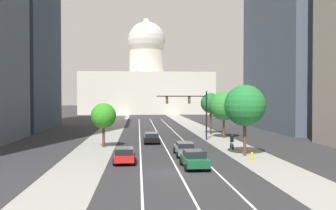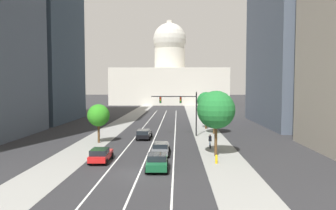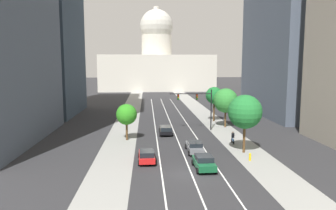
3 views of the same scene
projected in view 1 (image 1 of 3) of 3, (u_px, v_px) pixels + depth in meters
ground_plane at (155, 129)px, 69.29m from camera, size 400.00×400.00×0.00m
sidewalk_left at (109, 132)px, 63.62m from camera, size 4.58×130.00×0.01m
sidewalk_right at (203, 131)px, 64.99m from camera, size 4.58×130.00×0.01m
lane_stripe_left at (140, 138)px, 54.10m from camera, size 0.16×90.00×0.01m
lane_stripe_center at (160, 137)px, 54.34m from camera, size 0.16×90.00×0.01m
lane_stripe_right at (180, 137)px, 54.59m from camera, size 0.16×90.00×0.01m
capitol_building at (147, 85)px, 137.79m from camera, size 47.59×27.07×35.60m
car_gray at (185, 149)px, 37.40m from camera, size 2.00×4.77×1.40m
car_red at (124, 155)px, 33.30m from camera, size 2.07×4.38×1.45m
car_green at (194, 159)px, 30.87m from camera, size 2.18×4.20×1.53m
car_black at (152, 137)px, 47.49m from camera, size 2.08×4.76×1.47m
traffic_signal_mast at (191, 106)px, 50.94m from camera, size 7.09×0.39×6.89m
fire_hydrant at (252, 157)px, 33.94m from camera, size 0.26×0.35×0.91m
cyclist at (232, 142)px, 41.90m from camera, size 0.37×1.70×1.72m
street_tree_near_right at (245, 106)px, 37.31m from camera, size 4.24×4.24×7.32m
street_tree_mid_left at (103, 116)px, 43.79m from camera, size 3.04×3.04×5.33m
street_tree_far_right at (211, 103)px, 59.46m from camera, size 3.30×3.30×6.72m
street_tree_mid_right at (224, 106)px, 53.59m from camera, size 4.28×4.28×6.88m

